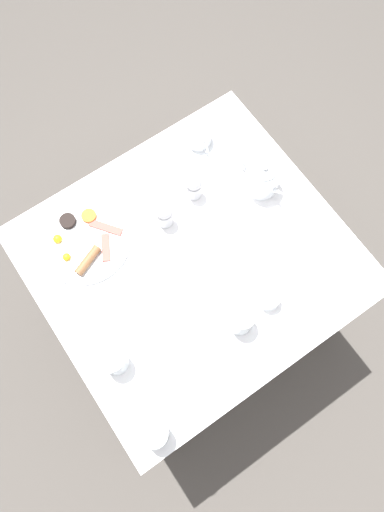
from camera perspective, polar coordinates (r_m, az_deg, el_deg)
ground_plane at (r=2.30m, az=-0.00°, el=-6.22°), size 8.00×8.00×0.00m
table at (r=1.66m, az=-0.00°, el=-1.15°), size 0.88×0.95×0.75m
breakfast_plate at (r=1.63m, az=-12.38°, el=1.78°), size 0.30×0.30×0.04m
teapot_near at (r=1.65m, az=8.00°, el=8.86°), size 0.20×0.11×0.13m
teacup_with_saucer_left at (r=1.74m, az=0.74°, el=13.34°), size 0.15×0.15×0.06m
water_glass_tall at (r=1.47m, az=-8.85°, el=-11.72°), size 0.08×0.08×0.10m
water_glass_short at (r=1.48m, az=5.74°, el=-7.18°), size 0.08×0.08×0.10m
wine_glass_spare at (r=1.45m, az=-4.23°, el=-19.64°), size 0.08×0.08×0.10m
creamer_jug at (r=1.53m, az=8.78°, el=-4.83°), size 0.09×0.06×0.06m
pepper_grinder at (r=1.62m, az=0.21°, el=7.99°), size 0.05×0.05×0.11m
salt_grinder at (r=1.58m, az=-3.10°, el=4.82°), size 0.05×0.05×0.11m
napkin_folded at (r=1.57m, az=2.88°, el=-0.98°), size 0.16×0.11×0.01m
fork_by_plate at (r=1.50m, az=-2.19°, el=-12.56°), size 0.14×0.14×0.00m
knife_by_plate at (r=1.62m, az=11.96°, el=0.01°), size 0.21×0.02×0.00m
spoon_for_tea at (r=1.54m, az=-6.34°, el=-6.44°), size 0.15×0.03×0.00m
fork_spare at (r=1.70m, az=-4.35°, el=8.90°), size 0.07×0.16×0.00m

